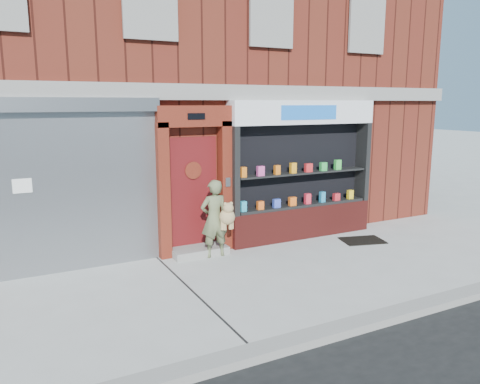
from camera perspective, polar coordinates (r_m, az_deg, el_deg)
ground at (r=8.25m, az=4.49°, el=-10.15°), size 80.00×80.00×0.00m
curb at (r=6.66m, az=14.66°, el=-15.28°), size 60.00×0.30×0.12m
building at (r=13.22m, az=-9.58°, el=15.25°), size 12.00×8.16×8.00m
shutter_bay at (r=8.61m, az=-19.79°, el=1.97°), size 3.10×0.30×3.04m
red_door_bay at (r=9.16m, az=-5.55°, el=1.40°), size 1.52×0.58×2.90m
pharmacy_bay at (r=10.31m, az=7.54°, el=1.94°), size 3.50×0.41×3.00m
woman at (r=9.01m, az=-2.98°, el=-3.21°), size 0.62×0.52×1.52m
doormat at (r=10.54m, az=14.70°, el=-5.73°), size 1.02×0.83×0.02m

